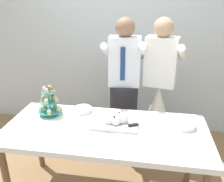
{
  "coord_description": "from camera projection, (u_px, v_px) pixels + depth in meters",
  "views": [
    {
      "loc": [
        0.35,
        -1.77,
        1.88
      ],
      "look_at": [
        0.04,
        0.15,
        1.07
      ],
      "focal_mm": 38.01,
      "sensor_mm": 36.0,
      "label": 1
    }
  ],
  "objects": [
    {
      "name": "rear_wall",
      "position": [
        125.0,
        28.0,
        3.18
      ],
      "size": [
        5.2,
        0.1,
        2.9
      ],
      "primitive_type": "cube",
      "color": "silver",
      "rests_on": "ground_plane"
    },
    {
      "name": "cupcake_stand",
      "position": [
        49.0,
        103.0,
        2.29
      ],
      "size": [
        0.23,
        0.23,
        0.31
      ],
      "color": "teal",
      "rests_on": "dessert_table"
    },
    {
      "name": "round_cake",
      "position": [
        83.0,
        110.0,
        2.36
      ],
      "size": [
        0.24,
        0.24,
        0.06
      ],
      "color": "white",
      "rests_on": "dessert_table"
    },
    {
      "name": "dessert_table",
      "position": [
        105.0,
        136.0,
        2.12
      ],
      "size": [
        1.8,
        0.8,
        0.78
      ],
      "color": "white",
      "rests_on": "ground_plane"
    },
    {
      "name": "plate_stack",
      "position": [
        184.0,
        125.0,
        2.11
      ],
      "size": [
        0.21,
        0.21,
        0.04
      ],
      "color": "white",
      "rests_on": "dessert_table"
    },
    {
      "name": "main_cake_tray",
      "position": [
        116.0,
        120.0,
        2.15
      ],
      "size": [
        0.42,
        0.33,
        0.12
      ],
      "color": "silver",
      "rests_on": "dessert_table"
    },
    {
      "name": "person_bride",
      "position": [
        157.0,
        112.0,
        2.8
      ],
      "size": [
        0.57,
        0.56,
        1.66
      ],
      "color": "white",
      "rests_on": "ground_plane"
    },
    {
      "name": "person_groom",
      "position": [
        124.0,
        99.0,
        2.75
      ],
      "size": [
        0.49,
        0.52,
        1.66
      ],
      "color": "#232328",
      "rests_on": "ground_plane"
    }
  ]
}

